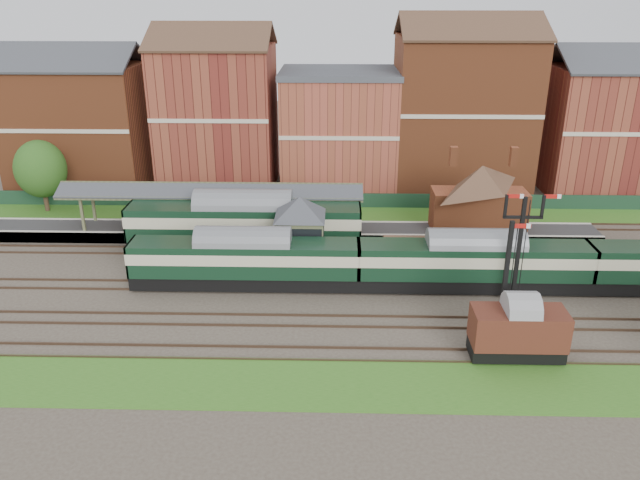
{
  "coord_description": "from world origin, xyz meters",
  "views": [
    {
      "loc": [
        -0.36,
        -41.22,
        20.73
      ],
      "look_at": [
        -1.45,
        2.0,
        3.0
      ],
      "focal_mm": 35.0,
      "sensor_mm": 36.0,
      "label": 1
    }
  ],
  "objects_px": {
    "signal_box": "(300,231)",
    "platform_railcar": "(244,223)",
    "semaphore_bracket": "(520,245)",
    "dmu_train": "(474,262)",
    "goods_van_a": "(518,330)"
  },
  "relations": [
    {
      "from": "signal_box",
      "to": "platform_railcar",
      "type": "xyz_separation_m",
      "value": [
        -4.8,
        3.25,
        -0.62
      ]
    },
    {
      "from": "semaphore_bracket",
      "to": "dmu_train",
      "type": "relative_size",
      "value": 0.16
    },
    {
      "from": "goods_van_a",
      "to": "platform_railcar",
      "type": "bearing_deg",
      "value": 139.76
    },
    {
      "from": "platform_railcar",
      "to": "goods_van_a",
      "type": "bearing_deg",
      "value": -40.24
    },
    {
      "from": "signal_box",
      "to": "goods_van_a",
      "type": "relative_size",
      "value": 1.1
    },
    {
      "from": "platform_railcar",
      "to": "dmu_train",
      "type": "bearing_deg",
      "value": -20.39
    },
    {
      "from": "dmu_train",
      "to": "platform_railcar",
      "type": "bearing_deg",
      "value": 159.61
    },
    {
      "from": "semaphore_bracket",
      "to": "dmu_train",
      "type": "xyz_separation_m",
      "value": [
        -2.35,
        2.5,
        -2.38
      ]
    },
    {
      "from": "semaphore_bracket",
      "to": "goods_van_a",
      "type": "relative_size",
      "value": 1.5
    },
    {
      "from": "platform_railcar",
      "to": "semaphore_bracket",
      "type": "bearing_deg",
      "value": -24.4
    },
    {
      "from": "dmu_train",
      "to": "semaphore_bracket",
      "type": "bearing_deg",
      "value": -46.82
    },
    {
      "from": "dmu_train",
      "to": "goods_van_a",
      "type": "height_order",
      "value": "dmu_train"
    },
    {
      "from": "signal_box",
      "to": "semaphore_bracket",
      "type": "height_order",
      "value": "semaphore_bracket"
    },
    {
      "from": "platform_railcar",
      "to": "goods_van_a",
      "type": "relative_size",
      "value": 3.51
    },
    {
      "from": "semaphore_bracket",
      "to": "dmu_train",
      "type": "distance_m",
      "value": 4.17
    }
  ]
}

